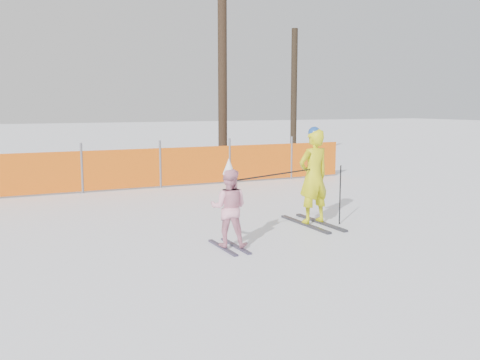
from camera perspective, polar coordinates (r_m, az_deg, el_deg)
name	(u,v)px	position (r m, az deg, el deg)	size (l,w,h in m)	color
ground	(254,250)	(8.14, 1.54, -7.43)	(120.00, 120.00, 0.00)	white
adult	(313,176)	(9.75, 7.85, 0.39)	(0.66, 1.56, 1.78)	black
child	(229,207)	(8.10, -1.19, -2.93)	(0.73, 0.98, 1.38)	black
ski_poles	(300,182)	(9.21, 6.39, -0.25)	(2.40, 0.74, 1.09)	black
safety_fence	(26,174)	(13.58, -21.83, 0.62)	(17.61, 0.06, 1.25)	#595960
tree_trunks	(253,76)	(19.26, 1.38, 11.01)	(4.85, 3.38, 6.99)	black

